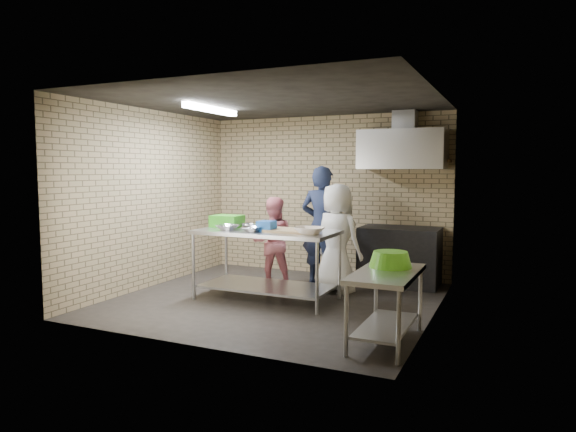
% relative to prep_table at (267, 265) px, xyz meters
% --- Properties ---
extents(floor, '(4.20, 4.20, 0.00)m').
position_rel_prep_table_xyz_m(floor, '(0.13, -0.00, -0.48)').
color(floor, black).
rests_on(floor, ground).
extents(ceiling, '(4.20, 4.20, 0.00)m').
position_rel_prep_table_xyz_m(ceiling, '(0.13, -0.00, 2.22)').
color(ceiling, black).
rests_on(ceiling, ground).
extents(back_wall, '(4.20, 0.06, 2.70)m').
position_rel_prep_table_xyz_m(back_wall, '(0.13, 2.00, 0.87)').
color(back_wall, '#9C8961').
rests_on(back_wall, ground).
extents(front_wall, '(4.20, 0.06, 2.70)m').
position_rel_prep_table_xyz_m(front_wall, '(0.13, -2.00, 0.87)').
color(front_wall, '#9C8961').
rests_on(front_wall, ground).
extents(left_wall, '(0.06, 4.00, 2.70)m').
position_rel_prep_table_xyz_m(left_wall, '(-1.97, -0.00, 0.87)').
color(left_wall, '#9C8961').
rests_on(left_wall, ground).
extents(right_wall, '(0.06, 4.00, 2.70)m').
position_rel_prep_table_xyz_m(right_wall, '(2.23, -0.00, 0.87)').
color(right_wall, '#9C8961').
rests_on(right_wall, ground).
extents(prep_table, '(1.92, 0.96, 0.96)m').
position_rel_prep_table_xyz_m(prep_table, '(0.00, 0.00, 0.00)').
color(prep_table, silver).
rests_on(prep_table, floor).
extents(side_counter, '(0.60, 1.20, 0.75)m').
position_rel_prep_table_xyz_m(side_counter, '(1.93, -1.10, -0.11)').
color(side_counter, silver).
rests_on(side_counter, floor).
extents(stove, '(1.20, 0.70, 0.90)m').
position_rel_prep_table_xyz_m(stove, '(1.48, 1.65, -0.03)').
color(stove, black).
rests_on(stove, floor).
extents(range_hood, '(1.30, 0.60, 0.60)m').
position_rel_prep_table_xyz_m(range_hood, '(1.48, 1.70, 1.62)').
color(range_hood, silver).
rests_on(range_hood, back_wall).
extents(hood_duct, '(0.35, 0.30, 0.30)m').
position_rel_prep_table_xyz_m(hood_duct, '(1.48, 1.85, 2.07)').
color(hood_duct, '#A5A8AD').
rests_on(hood_duct, back_wall).
extents(wall_shelf, '(0.80, 0.20, 0.04)m').
position_rel_prep_table_xyz_m(wall_shelf, '(1.78, 1.89, 1.44)').
color(wall_shelf, '#3F2B19').
rests_on(wall_shelf, back_wall).
extents(fluorescent_fixture, '(0.10, 1.25, 0.08)m').
position_rel_prep_table_xyz_m(fluorescent_fixture, '(-0.87, -0.00, 2.16)').
color(fluorescent_fixture, white).
rests_on(fluorescent_fixture, ceiling).
extents(green_crate, '(0.43, 0.32, 0.17)m').
position_rel_prep_table_xyz_m(green_crate, '(-0.70, 0.12, 0.57)').
color(green_crate, green).
rests_on(green_crate, prep_table).
extents(blue_tub, '(0.21, 0.21, 0.14)m').
position_rel_prep_table_xyz_m(blue_tub, '(0.05, -0.10, 0.55)').
color(blue_tub, blue).
rests_on(blue_tub, prep_table).
extents(cutting_board, '(0.59, 0.45, 0.03)m').
position_rel_prep_table_xyz_m(cutting_board, '(0.35, -0.02, 0.50)').
color(cutting_board, tan).
rests_on(cutting_board, prep_table).
extents(mixing_bowl_a, '(0.31, 0.31, 0.07)m').
position_rel_prep_table_xyz_m(mixing_bowl_a, '(-0.50, -0.20, 0.52)').
color(mixing_bowl_a, silver).
rests_on(mixing_bowl_a, prep_table).
extents(mixing_bowl_b, '(0.24, 0.24, 0.07)m').
position_rel_prep_table_xyz_m(mixing_bowl_b, '(-0.30, 0.05, 0.52)').
color(mixing_bowl_b, silver).
rests_on(mixing_bowl_b, prep_table).
extents(mixing_bowl_c, '(0.29, 0.29, 0.07)m').
position_rel_prep_table_xyz_m(mixing_bowl_c, '(-0.10, -0.22, 0.51)').
color(mixing_bowl_c, '#B0B2B8').
rests_on(mixing_bowl_c, prep_table).
extents(ceramic_bowl, '(0.38, 0.38, 0.09)m').
position_rel_prep_table_xyz_m(ceramic_bowl, '(0.70, -0.15, 0.53)').
color(ceramic_bowl, beige).
rests_on(ceramic_bowl, prep_table).
extents(green_basin, '(0.46, 0.46, 0.17)m').
position_rel_prep_table_xyz_m(green_basin, '(1.91, -0.85, 0.35)').
color(green_basin, '#59C626').
rests_on(green_basin, side_counter).
extents(bottle_red, '(0.07, 0.07, 0.18)m').
position_rel_prep_table_xyz_m(bottle_red, '(1.53, 1.89, 1.55)').
color(bottle_red, '#B22619').
rests_on(bottle_red, wall_shelf).
extents(bottle_green, '(0.06, 0.06, 0.15)m').
position_rel_prep_table_xyz_m(bottle_green, '(1.93, 1.89, 1.53)').
color(bottle_green, green).
rests_on(bottle_green, wall_shelf).
extents(man_navy, '(0.68, 0.46, 1.85)m').
position_rel_prep_table_xyz_m(man_navy, '(0.40, 1.09, 0.44)').
color(man_navy, black).
rests_on(man_navy, floor).
extents(woman_pink, '(0.81, 0.73, 1.38)m').
position_rel_prep_table_xyz_m(woman_pink, '(-0.27, 0.74, 0.21)').
color(woman_pink, '#D8727D').
rests_on(woman_pink, floor).
extents(woman_white, '(0.90, 0.73, 1.59)m').
position_rel_prep_table_xyz_m(woman_white, '(0.75, 0.79, 0.31)').
color(woman_white, white).
rests_on(woman_white, floor).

